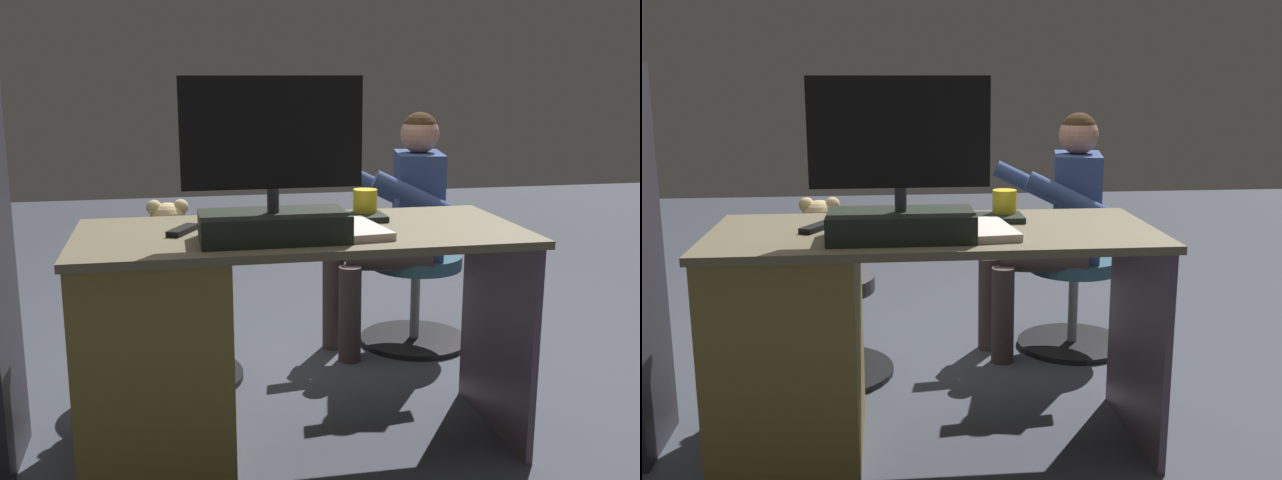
# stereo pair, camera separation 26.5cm
# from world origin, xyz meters

# --- Properties ---
(ground_plane) EXTENTS (10.00, 10.00, 0.00)m
(ground_plane) POSITION_xyz_m (0.00, 0.00, 0.00)
(ground_plane) COLOR #3F434F
(desk) EXTENTS (1.43, 0.64, 0.75)m
(desk) POSITION_xyz_m (0.37, 0.37, 0.40)
(desk) COLOR #696047
(desk) RESTS_ON ground_plane
(monitor) EXTENTS (0.54, 0.23, 0.48)m
(monitor) POSITION_xyz_m (0.11, 0.51, 0.89)
(monitor) COLOR black
(monitor) RESTS_ON desk
(keyboard) EXTENTS (0.42, 0.14, 0.02)m
(keyboard) POSITION_xyz_m (-0.10, 0.25, 0.76)
(keyboard) COLOR black
(keyboard) RESTS_ON desk
(computer_mouse) EXTENTS (0.06, 0.10, 0.04)m
(computer_mouse) POSITION_xyz_m (0.19, 0.25, 0.77)
(computer_mouse) COLOR black
(computer_mouse) RESTS_ON desk
(cup) EXTENTS (0.08, 0.08, 0.10)m
(cup) POSITION_xyz_m (-0.25, 0.22, 0.80)
(cup) COLOR yellow
(cup) RESTS_ON desk
(tv_remote) EXTENTS (0.11, 0.15, 0.02)m
(tv_remote) POSITION_xyz_m (0.37, 0.35, 0.76)
(tv_remote) COLOR black
(tv_remote) RESTS_ON desk
(notebook_binder) EXTENTS (0.25, 0.32, 0.02)m
(notebook_binder) POSITION_xyz_m (-0.12, 0.46, 0.76)
(notebook_binder) COLOR silver
(notebook_binder) RESTS_ON desk
(office_chair_teddy) EXTENTS (0.56, 0.56, 0.42)m
(office_chair_teddy) POSITION_xyz_m (0.42, -0.27, 0.23)
(office_chair_teddy) COLOR black
(office_chair_teddy) RESTS_ON ground_plane
(teddy_bear) EXTENTS (0.23, 0.23, 0.33)m
(teddy_bear) POSITION_xyz_m (0.42, -0.28, 0.57)
(teddy_bear) COLOR #D5BB83
(teddy_bear) RESTS_ON office_chair_teddy
(visitor_chair) EXTENTS (0.50, 0.50, 0.42)m
(visitor_chair) POSITION_xyz_m (-0.69, -0.50, 0.25)
(visitor_chair) COLOR black
(visitor_chair) RESTS_ON ground_plane
(person) EXTENTS (0.57, 0.54, 1.07)m
(person) POSITION_xyz_m (-0.60, -0.48, 0.62)
(person) COLOR #3B508B
(person) RESTS_ON ground_plane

